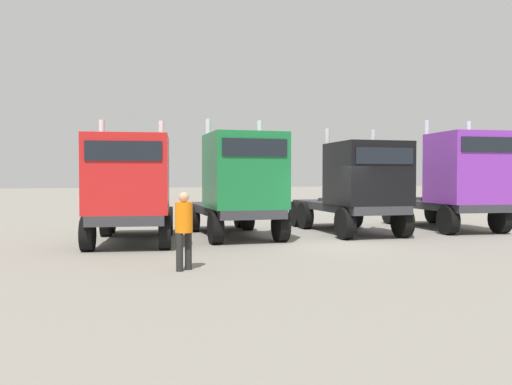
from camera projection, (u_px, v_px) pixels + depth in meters
name	position (u px, v px, depth m)	size (l,w,h in m)	color
ground	(342.00, 244.00, 16.79)	(200.00, 200.00, 0.00)	gray
semi_truck_red	(130.00, 189.00, 16.58)	(3.72, 6.60, 3.99)	#333338
semi_truck_green	(239.00, 185.00, 18.29)	(2.92, 6.58, 4.19)	#333338
semi_truck_black	(358.00, 186.00, 19.61)	(3.09, 6.51, 3.98)	#333338
semi_truck_purple	(458.00, 181.00, 20.90)	(3.36, 6.31, 4.44)	#333338
visitor_in_hivis	(184.00, 225.00, 12.07)	(0.55, 0.55, 1.80)	black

